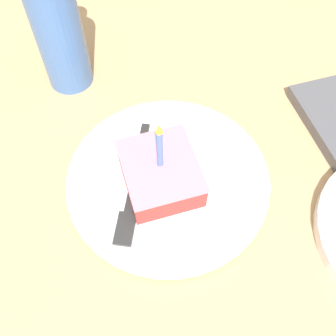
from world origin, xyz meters
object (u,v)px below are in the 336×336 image
object	(u,v)px
cake_slice	(160,173)
bottle	(58,31)
plate	(168,179)
fork	(133,188)

from	to	relation	value
cake_slice	bottle	world-z (taller)	bottle
plate	bottle	distance (m)	0.28
cake_slice	fork	xyz separation A→B (m)	(-0.04, -0.00, -0.02)
cake_slice	fork	size ratio (longest dim) A/B	0.69
plate	fork	world-z (taller)	fork
plate	fork	bearing A→B (deg)	-174.07
plate	bottle	xyz separation A→B (m)	(-0.10, 0.24, 0.09)
plate	bottle	size ratio (longest dim) A/B	1.17
cake_slice	bottle	distance (m)	0.27
cake_slice	bottle	bearing A→B (deg)	109.22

